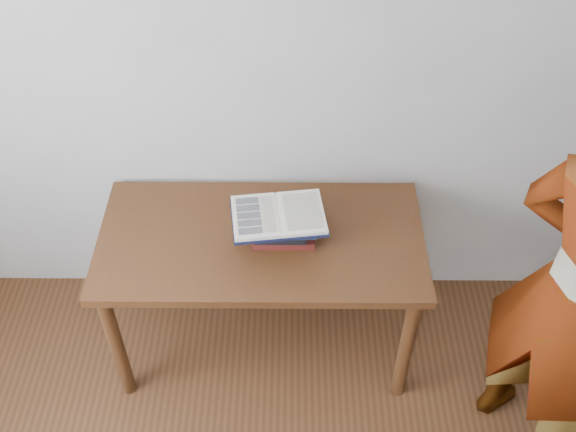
{
  "coord_description": "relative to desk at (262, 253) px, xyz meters",
  "views": [
    {
      "loc": [
        0.11,
        -0.49,
        2.7
      ],
      "look_at": [
        0.1,
        1.28,
        0.93
      ],
      "focal_mm": 42.0,
      "sensor_mm": 36.0,
      "label": 1
    }
  ],
  "objects": [
    {
      "name": "open_book",
      "position": [
        0.07,
        -0.01,
        0.24
      ],
      "size": [
        0.39,
        0.3,
        0.03
      ],
      "rotation": [
        0.0,
        0.0,
        0.13
      ],
      "color": "black",
      "rests_on": "book_stack"
    },
    {
      "name": "book_stack",
      "position": [
        0.09,
        0.01,
        0.16
      ],
      "size": [
        0.27,
        0.18,
        0.12
      ],
      "color": "#5A1A16",
      "rests_on": "desk"
    },
    {
      "name": "desk",
      "position": [
        0.0,
        0.0,
        0.0
      ],
      "size": [
        1.33,
        0.66,
        0.71
      ],
      "color": "#492612",
      "rests_on": "ground"
    }
  ]
}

